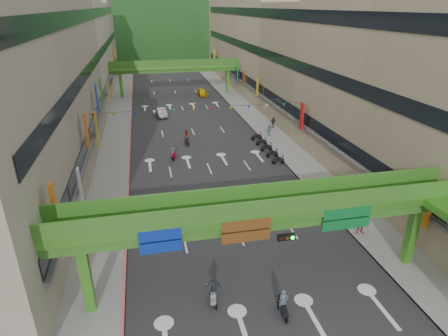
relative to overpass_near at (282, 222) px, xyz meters
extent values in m
cube|color=#28282B|center=(-0.93, 44.62, -5.20)|extent=(18.00, 140.00, 0.02)
cube|color=gray|center=(-11.93, 44.62, -5.13)|extent=(4.00, 140.00, 0.15)
cube|color=gray|center=(10.07, 44.62, -5.13)|extent=(4.00, 140.00, 0.15)
cube|color=#CC5959|center=(-10.03, 44.62, -5.12)|extent=(0.20, 140.00, 0.18)
cube|color=gray|center=(8.17, 44.62, -5.12)|extent=(0.20, 140.00, 0.18)
cube|color=#9E937F|center=(-19.93, 44.62, 4.29)|extent=(12.00, 95.00, 19.00)
cube|color=black|center=(-13.88, 44.62, -1.01)|extent=(0.08, 90.25, 1.40)
cube|color=black|center=(-13.88, 44.62, 4.99)|extent=(0.08, 90.25, 1.40)
cube|color=black|center=(-13.88, 44.62, 10.99)|extent=(0.08, 90.25, 1.40)
cube|color=gray|center=(18.07, 44.62, 4.29)|extent=(12.00, 95.00, 19.00)
cube|color=black|center=(12.02, 44.62, -1.01)|extent=(0.08, 90.25, 1.40)
cube|color=black|center=(12.02, 44.62, 4.99)|extent=(0.08, 90.25, 1.40)
cube|color=black|center=(12.02, 44.62, 10.99)|extent=(0.08, 90.25, 1.40)
cube|color=#4C9E2D|center=(-0.93, 0.62, 0.54)|extent=(28.00, 2.20, 0.50)
cube|color=#387223|center=(-0.93, 0.62, -0.06)|extent=(28.00, 1.76, 0.70)
cube|color=#4C9E2D|center=(-11.93, 0.62, -2.81)|extent=(0.60, 0.60, 4.80)
cube|color=#4C9E2D|center=(10.07, 0.62, -2.81)|extent=(0.60, 0.60, 4.80)
cube|color=#387223|center=(-0.93, -0.42, 1.34)|extent=(28.00, 0.12, 1.10)
cube|color=#387223|center=(-0.93, 1.66, 1.34)|extent=(28.00, 0.12, 1.10)
cube|color=navy|center=(-7.43, -0.46, -0.06)|extent=(2.40, 0.12, 1.50)
cube|color=#593314|center=(-2.43, -0.46, -0.06)|extent=(3.00, 0.12, 1.50)
cube|color=#0C5926|center=(4.07, -0.46, -0.06)|extent=(3.20, 0.12, 1.50)
cube|color=black|center=(0.07, -0.61, -0.71)|extent=(1.10, 0.28, 0.35)
cube|color=#4C9E2D|center=(-0.93, 59.62, 0.54)|extent=(28.00, 2.20, 0.50)
cube|color=#387223|center=(-0.93, 59.62, -0.06)|extent=(28.00, 1.76, 0.70)
cube|color=#4C9E2D|center=(-11.93, 59.62, -2.81)|extent=(0.60, 0.60, 4.80)
cube|color=#4C9E2D|center=(10.07, 59.62, -2.81)|extent=(0.60, 0.60, 4.80)
cube|color=#387223|center=(-0.93, 58.58, 1.34)|extent=(28.00, 0.12, 1.10)
cube|color=#387223|center=(-0.93, 60.66, 1.34)|extent=(28.00, 0.12, 1.10)
ellipsoid|color=#1C4419|center=(-15.93, 154.62, -5.21)|extent=(168.00, 140.00, 112.00)
ellipsoid|color=#1C4419|center=(24.07, 174.62, -5.21)|extent=(208.00, 176.00, 128.00)
cylinder|color=black|center=(-0.93, 24.62, 0.99)|extent=(26.00, 0.03, 0.03)
cone|color=red|center=(-13.43, 24.62, 0.74)|extent=(0.36, 0.36, 0.40)
cone|color=gold|center=(-11.16, 24.62, 0.74)|extent=(0.36, 0.36, 0.40)
cone|color=#193FB2|center=(-8.89, 24.62, 0.74)|extent=(0.36, 0.36, 0.40)
cone|color=silver|center=(-6.61, 24.62, 0.74)|extent=(0.36, 0.36, 0.40)
cone|color=#198C33|center=(-4.34, 24.62, 0.74)|extent=(0.36, 0.36, 0.40)
cone|color=orange|center=(-2.07, 24.62, 0.74)|extent=(0.36, 0.36, 0.40)
cone|color=red|center=(0.20, 24.62, 0.74)|extent=(0.36, 0.36, 0.40)
cone|color=gold|center=(2.48, 24.62, 0.74)|extent=(0.36, 0.36, 0.40)
cone|color=#193FB2|center=(4.75, 24.62, 0.74)|extent=(0.36, 0.36, 0.40)
cone|color=silver|center=(7.02, 24.62, 0.74)|extent=(0.36, 0.36, 0.40)
cone|color=#198C33|center=(9.29, 24.62, 0.74)|extent=(0.36, 0.36, 0.40)
cone|color=orange|center=(11.57, 24.62, 0.74)|extent=(0.36, 0.36, 0.40)
cube|color=black|center=(-0.52, -2.27, -4.66)|extent=(0.43, 1.32, 0.35)
cube|color=black|center=(-0.52, -2.27, -4.41)|extent=(0.33, 0.57, 0.18)
cube|color=black|center=(-0.55, -1.73, -4.16)|extent=(0.55, 0.10, 0.06)
cylinder|color=black|center=(-0.55, -1.73, -4.96)|extent=(0.13, 0.51, 0.50)
cylinder|color=black|center=(-0.48, -2.82, -4.96)|extent=(0.13, 0.51, 0.50)
imported|color=#454D60|center=(-0.52, -2.27, -4.09)|extent=(0.58, 0.40, 1.54)
cube|color=black|center=(-2.49, 29.00, -4.66)|extent=(0.60, 1.34, 0.35)
cube|color=black|center=(-2.49, 29.00, -4.41)|extent=(0.40, 0.60, 0.18)
cube|color=black|center=(-2.60, 29.54, -4.16)|extent=(0.55, 0.17, 0.06)
cylinder|color=black|center=(-2.60, 29.54, -4.96)|extent=(0.20, 0.51, 0.50)
cylinder|color=black|center=(-2.38, 28.46, -4.96)|extent=(0.20, 0.51, 0.50)
imported|color=brown|center=(-2.49, 29.00, -3.93)|extent=(1.02, 0.86, 1.84)
cube|color=gray|center=(-4.44, -0.34, -4.66)|extent=(0.55, 1.34, 0.35)
cube|color=gray|center=(-4.44, -0.34, -4.41)|extent=(0.38, 0.59, 0.18)
cube|color=gray|center=(-4.52, 0.20, -4.16)|extent=(0.55, 0.14, 0.06)
cylinder|color=black|center=(-4.52, 0.20, -4.96)|extent=(0.18, 0.51, 0.50)
cylinder|color=black|center=(-4.35, -0.89, -4.96)|extent=(0.18, 0.51, 0.50)
imported|color=#2C363D|center=(-4.44, -0.34, -4.01)|extent=(1.04, 0.56, 1.68)
cube|color=maroon|center=(-4.73, 24.41, -4.66)|extent=(0.64, 1.35, 0.35)
cube|color=maroon|center=(-4.73, 24.41, -4.41)|extent=(0.42, 0.60, 0.18)
cube|color=maroon|center=(-4.61, 24.95, -4.16)|extent=(0.55, 0.19, 0.06)
cylinder|color=black|center=(-4.61, 24.95, -4.96)|extent=(0.21, 0.51, 0.50)
cylinder|color=black|center=(-4.86, 23.88, -4.96)|extent=(0.21, 0.51, 0.50)
imported|color=#46474E|center=(-4.73, 24.41, -4.01)|extent=(0.93, 0.71, 1.69)
cube|color=black|center=(7.29, 20.22, -4.66)|extent=(1.31, 0.40, 0.35)
cube|color=black|center=(7.29, 20.22, -4.41)|extent=(0.56, 0.32, 0.18)
cube|color=black|center=(7.84, 20.24, -4.16)|extent=(0.08, 0.55, 0.06)
cylinder|color=black|center=(7.84, 20.24, -4.96)|extent=(0.50, 0.12, 0.50)
cylinder|color=black|center=(6.75, 20.20, -4.96)|extent=(0.50, 0.12, 0.50)
cube|color=black|center=(7.29, 22.42, -4.66)|extent=(1.31, 0.40, 0.35)
cube|color=black|center=(7.29, 22.42, -4.41)|extent=(0.56, 0.32, 0.18)
cube|color=black|center=(7.84, 22.44, -4.16)|extent=(0.08, 0.55, 0.06)
cylinder|color=black|center=(7.84, 22.44, -4.96)|extent=(0.50, 0.12, 0.50)
cylinder|color=black|center=(6.75, 22.40, -4.96)|extent=(0.50, 0.12, 0.50)
cube|color=black|center=(7.29, 24.62, -4.66)|extent=(1.31, 0.40, 0.35)
cube|color=black|center=(7.29, 24.62, -4.41)|extent=(0.56, 0.32, 0.18)
cube|color=black|center=(7.84, 24.64, -4.16)|extent=(0.08, 0.55, 0.06)
cylinder|color=black|center=(7.84, 24.64, -4.96)|extent=(0.50, 0.12, 0.50)
cylinder|color=black|center=(6.75, 24.60, -4.96)|extent=(0.50, 0.12, 0.50)
cube|color=black|center=(7.29, 26.82, -4.66)|extent=(1.31, 0.40, 0.35)
cube|color=black|center=(7.29, 26.82, -4.41)|extent=(0.56, 0.32, 0.18)
cube|color=black|center=(7.84, 26.84, -4.16)|extent=(0.08, 0.55, 0.06)
cylinder|color=black|center=(7.84, 26.84, -4.96)|extent=(0.50, 0.12, 0.50)
cylinder|color=black|center=(6.75, 26.80, -4.96)|extent=(0.50, 0.12, 0.50)
cube|color=black|center=(7.29, 29.02, -4.66)|extent=(1.31, 0.40, 0.35)
cube|color=black|center=(7.29, 29.02, -4.41)|extent=(0.56, 0.32, 0.18)
cube|color=black|center=(7.84, 29.04, -4.16)|extent=(0.08, 0.55, 0.06)
cylinder|color=black|center=(7.84, 29.04, -4.96)|extent=(0.50, 0.12, 0.50)
cylinder|color=black|center=(6.75, 29.00, -4.96)|extent=(0.50, 0.12, 0.50)
imported|color=#96959C|center=(-4.97, 44.00, -4.48)|extent=(1.96, 4.52, 1.44)
imported|color=yellow|center=(4.27, 58.07, -4.46)|extent=(2.12, 4.51, 1.49)
imported|color=#9C2747|center=(8.87, 4.60, -4.33)|extent=(0.94, 0.77, 1.76)
imported|color=black|center=(11.27, 33.63, -4.39)|extent=(1.03, 0.65, 1.64)
imported|color=#2D4058|center=(9.47, 30.11, -4.40)|extent=(0.82, 0.60, 1.61)
camera|label=1|loc=(-7.66, -18.45, 12.22)|focal=30.00mm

